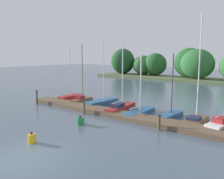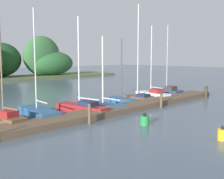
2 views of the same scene
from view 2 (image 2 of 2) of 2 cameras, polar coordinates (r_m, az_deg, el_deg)
The scene contains 14 objects.
dock_pier at distance 19.06m, azimuth 1.70°, elevation -3.94°, with size 22.92×1.80×0.35m.
sailboat_1 at distance 16.33m, azimuth -21.03°, elevation -5.49°, with size 1.34×2.89×6.13m.
sailboat_2 at distance 17.96m, azimuth -15.01°, elevation -4.39°, with size 1.59×3.98×6.61m.
sailboat_3 at distance 18.90m, azimuth -6.27°, elevation -3.50°, with size 1.42×4.42×6.33m.
sailboat_4 at distance 20.14m, azimuth -1.68°, elevation -3.06°, with size 1.16×4.07×5.12m.
sailboat_5 at distance 22.35m, azimuth 2.03°, elevation -1.98°, with size 1.26×2.92×5.15m.
sailboat_6 at distance 23.82m, azimuth 5.49°, elevation -1.38°, with size 1.19×3.26×7.97m.
sailboat_7 at distance 25.31m, azimuth 8.17°, elevation -0.92°, with size 1.57×3.82×6.38m.
sailboat_8 at distance 27.31m, azimuth 11.26°, elevation -0.37°, with size 1.38×2.84×6.63m.
mooring_piling_1 at distance 15.49m, azimuth -4.60°, elevation -4.88°, with size 0.21×0.21×1.19m.
mooring_piling_2 at distance 20.76m, azimuth 10.03°, elevation -2.12°, with size 0.23×0.23×1.08m.
mooring_piling_3 at distance 27.07m, azimuth 18.67°, elevation -0.43°, with size 0.31×0.31×0.95m.
channel_buoy_0 at distance 15.35m, azimuth 6.68°, elevation -6.26°, with size 0.51×0.51×0.69m.
channel_buoy_1 at distance 13.54m, azimuth 21.61°, elevation -8.53°, with size 0.43×0.43×0.65m.
Camera 2 is at (-13.74, -3.37, 3.74)m, focal length 44.77 mm.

